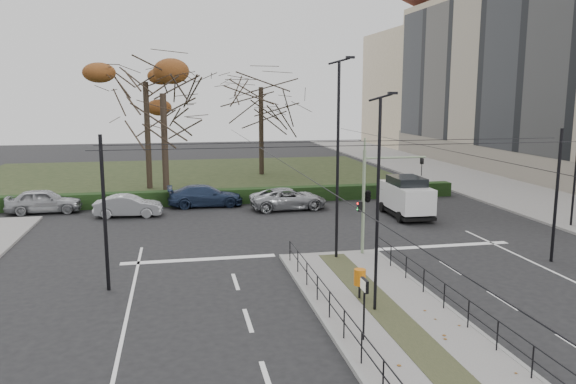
% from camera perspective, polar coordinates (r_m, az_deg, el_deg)
% --- Properties ---
extents(ground, '(140.00, 140.00, 0.00)m').
position_cam_1_polar(ground, '(22.09, 7.60, -9.91)').
color(ground, black).
rests_on(ground, ground).
extents(median_island, '(4.40, 15.00, 0.14)m').
position_cam_1_polar(median_island, '(19.88, 9.98, -12.06)').
color(median_island, slate).
rests_on(median_island, ground).
extents(sidewalk_east, '(8.00, 90.00, 0.14)m').
position_cam_1_polar(sidewalk_east, '(49.05, 19.33, 0.68)').
color(sidewalk_east, slate).
rests_on(sidewalk_east, ground).
extents(park, '(38.00, 26.00, 0.10)m').
position_cam_1_polar(park, '(52.17, -10.22, 1.58)').
color(park, black).
rests_on(park, ground).
extents(hedge, '(38.00, 1.00, 1.00)m').
position_cam_1_polar(hedge, '(38.87, -9.83, -0.55)').
color(hedge, black).
rests_on(hedge, ground).
extents(median_railing, '(4.14, 13.24, 0.92)m').
position_cam_1_polar(median_railing, '(19.47, 10.16, -9.69)').
color(median_railing, black).
rests_on(median_railing, median_island).
extents(catenary, '(20.00, 34.00, 6.00)m').
position_cam_1_polar(catenary, '(22.69, 6.48, -0.40)').
color(catenary, black).
rests_on(catenary, ground).
extents(traffic_light, '(3.33, 1.84, 4.82)m').
position_cam_1_polar(traffic_light, '(26.03, 8.28, -0.18)').
color(traffic_light, gray).
rests_on(traffic_light, median_island).
extents(litter_bin, '(0.43, 0.43, 1.10)m').
position_cam_1_polar(litter_bin, '(20.64, 7.30, -8.62)').
color(litter_bin, black).
rests_on(litter_bin, median_island).
extents(info_panel, '(0.11, 0.50, 1.91)m').
position_cam_1_polar(info_panel, '(17.11, 7.76, -10.06)').
color(info_panel, black).
rests_on(info_panel, median_island).
extents(streetlamp_median_near, '(0.62, 0.13, 7.39)m').
position_cam_1_polar(streetlamp_median_near, '(18.90, 9.14, -1.06)').
color(streetlamp_median_near, black).
rests_on(streetlamp_median_near, median_island).
extents(streetlamp_median_far, '(0.75, 0.15, 8.93)m').
position_cam_1_polar(streetlamp_median_far, '(24.89, 5.12, 3.47)').
color(streetlamp_median_far, black).
rests_on(streetlamp_median_far, median_island).
extents(parked_car_first, '(4.62, 2.00, 1.55)m').
position_cam_1_polar(parked_car_first, '(38.85, -23.54, -0.83)').
color(parked_car_first, '#94979B').
rests_on(parked_car_first, ground).
extents(parked_car_second, '(4.17, 1.72, 1.34)m').
position_cam_1_polar(parked_car_second, '(35.93, -15.92, -1.37)').
color(parked_car_second, '#94979B').
rests_on(parked_car_second, ground).
extents(parked_car_third, '(5.02, 2.11, 1.45)m').
position_cam_1_polar(parked_car_third, '(38.12, -8.39, -0.38)').
color(parked_car_third, '#1F2D4A').
rests_on(parked_car_third, ground).
extents(parked_car_fourth, '(5.19, 2.68, 1.40)m').
position_cam_1_polar(parked_car_fourth, '(36.77, 0.06, -0.69)').
color(parked_car_fourth, '#94979B').
rests_on(parked_car_fourth, ground).
extents(white_van, '(2.23, 4.73, 2.49)m').
position_cam_1_polar(white_van, '(35.20, 11.90, -0.40)').
color(white_van, silver).
rests_on(white_van, ground).
extents(rust_tree, '(8.28, 8.28, 10.91)m').
position_cam_1_polar(rust_tree, '(45.34, -14.29, 10.77)').
color(rust_tree, black).
rests_on(rust_tree, park).
extents(bare_tree_center, '(8.86, 8.86, 10.64)m').
position_cam_1_polar(bare_tree_center, '(52.03, -2.76, 9.96)').
color(bare_tree_center, black).
rests_on(bare_tree_center, park).
extents(bare_tree_near, '(6.67, 6.67, 9.86)m').
position_cam_1_polar(bare_tree_near, '(39.75, -12.58, 8.98)').
color(bare_tree_near, black).
rests_on(bare_tree_near, park).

